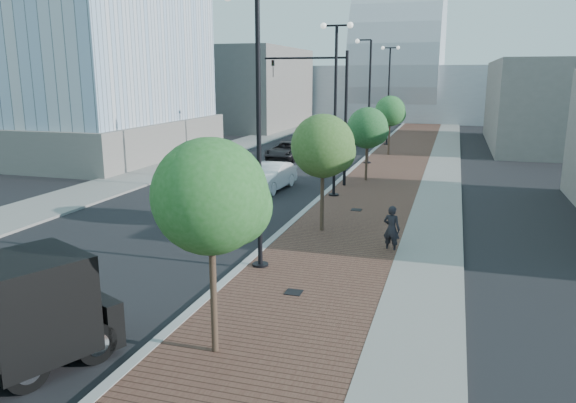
# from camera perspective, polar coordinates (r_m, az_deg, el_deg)

# --- Properties ---
(sidewalk) EXTENTS (7.00, 140.00, 0.12)m
(sidewalk) POSITION_cam_1_polar(r_m,az_deg,el_deg) (47.53, 12.86, 4.80)
(sidewalk) COLOR #4C2D23
(sidewalk) RESTS_ON ground
(concrete_strip) EXTENTS (2.40, 140.00, 0.13)m
(concrete_strip) POSITION_cam_1_polar(r_m,az_deg,el_deg) (47.42, 16.12, 4.60)
(concrete_strip) COLOR slate
(concrete_strip) RESTS_ON ground
(curb) EXTENTS (0.30, 140.00, 0.14)m
(curb) POSITION_cam_1_polar(r_m,az_deg,el_deg) (47.90, 8.67, 5.05)
(curb) COLOR gray
(curb) RESTS_ON ground
(west_sidewalk) EXTENTS (4.00, 140.00, 0.12)m
(west_sidewalk) POSITION_cam_1_polar(r_m,az_deg,el_deg) (51.38, -5.89, 5.65)
(west_sidewalk) COLOR slate
(west_sidewalk) RESTS_ON ground
(white_sedan) EXTENTS (2.02, 4.93, 1.59)m
(white_sedan) POSITION_cam_1_polar(r_m,az_deg,el_deg) (32.08, -1.89, 2.61)
(white_sedan) COLOR silver
(white_sedan) RESTS_ON ground
(dark_car_mid) EXTENTS (2.38, 5.09, 1.41)m
(dark_car_mid) POSITION_cam_1_polar(r_m,az_deg,el_deg) (44.07, -0.24, 5.34)
(dark_car_mid) COLOR black
(dark_car_mid) RESTS_ON ground
(dark_car_far) EXTENTS (2.93, 5.59, 1.55)m
(dark_car_far) POSITION_cam_1_polar(r_m,az_deg,el_deg) (53.44, 6.14, 6.69)
(dark_car_far) COLOR black
(dark_car_far) RESTS_ON ground
(pedestrian) EXTENTS (0.76, 0.61, 1.82)m
(pedestrian) POSITION_cam_1_polar(r_m,az_deg,el_deg) (21.07, 10.77, -2.84)
(pedestrian) COLOR black
(pedestrian) RESTS_ON ground
(streetlight_1) EXTENTS (1.44, 0.56, 9.21)m
(streetlight_1) POSITION_cam_1_polar(r_m,az_deg,el_deg) (18.23, -3.39, 5.93)
(streetlight_1) COLOR black
(streetlight_1) RESTS_ON ground
(streetlight_2) EXTENTS (1.72, 0.56, 9.28)m
(streetlight_2) POSITION_cam_1_polar(r_m,az_deg,el_deg) (29.67, 4.96, 9.56)
(streetlight_2) COLOR black
(streetlight_2) RESTS_ON ground
(streetlight_3) EXTENTS (1.44, 0.56, 9.21)m
(streetlight_3) POSITION_cam_1_polar(r_m,az_deg,el_deg) (41.51, 8.31, 9.78)
(streetlight_3) COLOR black
(streetlight_3) RESTS_ON ground
(streetlight_4) EXTENTS (1.72, 0.56, 9.28)m
(streetlight_4) POSITION_cam_1_polar(r_m,az_deg,el_deg) (53.36, 10.46, 10.90)
(streetlight_4) COLOR black
(streetlight_4) RESTS_ON ground
(traffic_mast) EXTENTS (5.09, 0.20, 8.00)m
(traffic_mast) POSITION_cam_1_polar(r_m,az_deg,el_deg) (32.78, 4.52, 10.17)
(traffic_mast) COLOR black
(traffic_mast) RESTS_ON ground
(tree_0) EXTENTS (2.68, 2.68, 5.27)m
(tree_0) POSITION_cam_1_polar(r_m,az_deg,el_deg) (12.42, -7.88, 0.49)
(tree_0) COLOR #382619
(tree_0) RESTS_ON ground
(tree_1) EXTENTS (2.66, 2.66, 5.07)m
(tree_1) POSITION_cam_1_polar(r_m,az_deg,el_deg) (22.76, 3.79, 5.78)
(tree_1) COLOR #382619
(tree_1) RESTS_ON ground
(tree_2) EXTENTS (2.58, 2.56, 4.70)m
(tree_2) POSITION_cam_1_polar(r_m,az_deg,el_deg) (34.53, 8.39, 7.60)
(tree_2) COLOR #382619
(tree_2) RESTS_ON ground
(tree_3) EXTENTS (2.53, 2.51, 4.99)m
(tree_3) POSITION_cam_1_polar(r_m,az_deg,el_deg) (46.37, 10.68, 9.26)
(tree_3) COLOR #382619
(tree_3) RESTS_ON ground
(tower_podium) EXTENTS (19.00, 19.00, 3.00)m
(tower_podium) POSITION_cam_1_polar(r_m,az_deg,el_deg) (49.91, -21.39, 6.28)
(tower_podium) COLOR slate
(tower_podium) RESTS_ON ground
(convention_center) EXTENTS (50.00, 30.00, 50.00)m
(convention_center) POSITION_cam_1_polar(r_m,az_deg,el_deg) (92.39, 11.75, 12.38)
(convention_center) COLOR #A6ABB1
(convention_center) RESTS_ON ground
(commercial_block_nw) EXTENTS (14.00, 20.00, 10.00)m
(commercial_block_nw) POSITION_cam_1_polar(r_m,az_deg,el_deg) (72.14, -4.97, 11.70)
(commercial_block_nw) COLOR slate
(commercial_block_nw) RESTS_ON ground
(commercial_block_ne) EXTENTS (12.00, 22.00, 8.00)m
(commercial_block_ne) POSITION_cam_1_polar(r_m,az_deg,el_deg) (57.77, 26.46, 9.11)
(commercial_block_ne) COLOR slate
(commercial_block_ne) RESTS_ON ground
(utility_cover_1) EXTENTS (0.50, 0.50, 0.02)m
(utility_cover_1) POSITION_cam_1_polar(r_m,az_deg,el_deg) (16.88, 0.60, -9.46)
(utility_cover_1) COLOR black
(utility_cover_1) RESTS_ON sidewalk
(utility_cover_2) EXTENTS (0.50, 0.50, 0.02)m
(utility_cover_2) POSITION_cam_1_polar(r_m,az_deg,el_deg) (27.11, 7.16, -0.86)
(utility_cover_2) COLOR black
(utility_cover_2) RESTS_ON sidewalk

